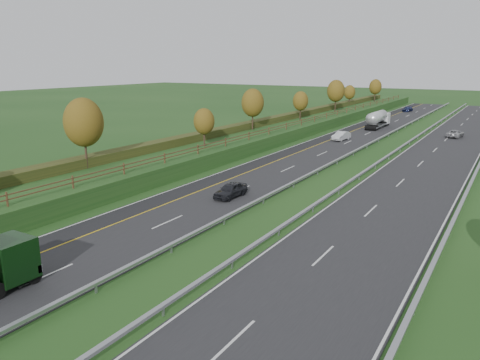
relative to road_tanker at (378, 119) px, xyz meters
The scene contains 17 objects.
ground 38.26m from the road_tanker, 78.83° to the right, with size 400.00×400.00×0.00m, color #1D4217.
near_carriageway 32.55m from the road_tanker, 91.06° to the right, with size 10.50×200.00×0.04m, color black.
far_carriageway 36.22m from the road_tanker, 63.92° to the right, with size 10.50×200.00×0.04m, color black.
hard_shoulder 32.83m from the road_tanker, 97.63° to the right, with size 3.00×200.00×0.04m, color black.
lane_markings 33.17m from the road_tanker, 79.91° to the right, with size 26.75×200.00×0.01m.
embankment_left 35.23m from the road_tanker, 112.72° to the right, with size 12.00×200.00×2.00m, color #1D4217.
hedge_left 36.05m from the road_tanker, 115.65° to the right, with size 2.20×180.00×1.10m, color #293415.
fence_left 34.15m from the road_tanker, 105.46° to the right, with size 0.12×189.06×1.20m.
median_barrier_near 32.91m from the road_tanker, 81.08° to the right, with size 0.32×200.00×0.71m.
median_barrier_far 34.07m from the road_tanker, 72.57° to the right, with size 0.32×200.00×0.71m.
outer_barrier_far 39.09m from the road_tanker, 56.26° to the right, with size 0.32×200.00×0.71m.
trees_left 38.49m from the road_tanker, 110.27° to the right, with size 6.64×164.30×7.66m.
road_tanker is the anchor object (origin of this frame).
car_dark_near 60.29m from the road_tanker, 88.83° to the right, with size 1.74×4.32×1.47m, color black.
car_silver_mid 19.87m from the road_tanker, 93.27° to the right, with size 1.62×4.64×1.53m, color silver.
car_small_far 37.99m from the road_tanker, 92.65° to the left, with size 1.86×4.57×1.33m, color #161E46.
car_oncoming 16.83m from the road_tanker, 21.27° to the right, with size 2.27×4.92×1.37m, color #98989C.
Camera 1 is at (25.87, -6.24, 13.17)m, focal length 35.00 mm.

